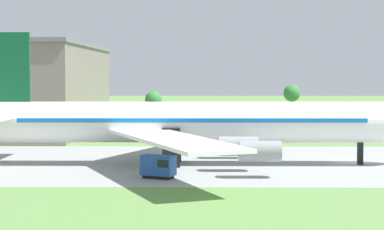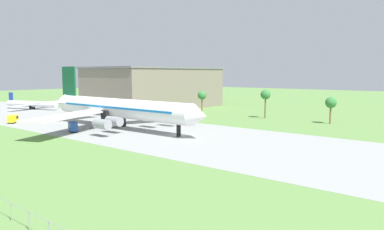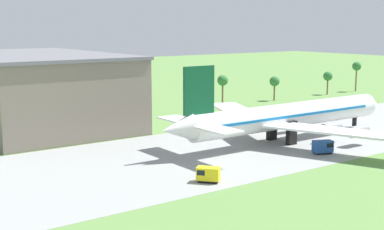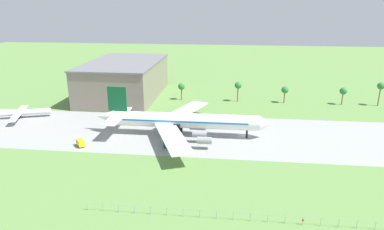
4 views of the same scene
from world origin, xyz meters
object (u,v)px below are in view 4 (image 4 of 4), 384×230
object	(u,v)px
jet_airliner	(182,121)
no_stopping_sign	(303,222)
catering_van	(80,143)
terminal_building	(125,79)
regional_aircraft	(18,113)
baggage_tug	(169,144)

from	to	relation	value
jet_airliner	no_stopping_sign	bearing A→B (deg)	-56.12
jet_airliner	no_stopping_sign	xyz separation A→B (m)	(35.81, -53.33, -4.85)
catering_van	terminal_building	world-z (taller)	terminal_building
terminal_building	catering_van	bearing A→B (deg)	-86.20
jet_airliner	regional_aircraft	size ratio (longest dim) A/B	2.55
regional_aircraft	no_stopping_sign	xyz separation A→B (m)	(111.19, -65.23, -1.42)
regional_aircraft	terminal_building	world-z (taller)	terminal_building
regional_aircraft	catering_van	world-z (taller)	regional_aircraft
baggage_tug	catering_van	world-z (taller)	baggage_tug
jet_airliner	baggage_tug	world-z (taller)	jet_airliner
regional_aircraft	catering_van	bearing A→B (deg)	-33.59
regional_aircraft	terminal_building	size ratio (longest dim) A/B	0.44
baggage_tug	no_stopping_sign	world-z (taller)	baggage_tug
jet_airliner	terminal_building	xyz separation A→B (m)	(-39.17, 54.49, 3.69)
no_stopping_sign	terminal_building	world-z (taller)	terminal_building
catering_van	no_stopping_sign	world-z (taller)	catering_van
jet_airliner	catering_van	xyz separation A→B (m)	(-34.55, -15.21, -4.49)
no_stopping_sign	regional_aircraft	bearing A→B (deg)	149.60
baggage_tug	no_stopping_sign	size ratio (longest dim) A/B	2.69
jet_airliner	regional_aircraft	xyz separation A→B (m)	(-75.37, 11.90, -3.44)
baggage_tug	catering_van	xyz separation A→B (m)	(-31.98, -1.99, -0.11)
regional_aircraft	no_stopping_sign	distance (m)	128.92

